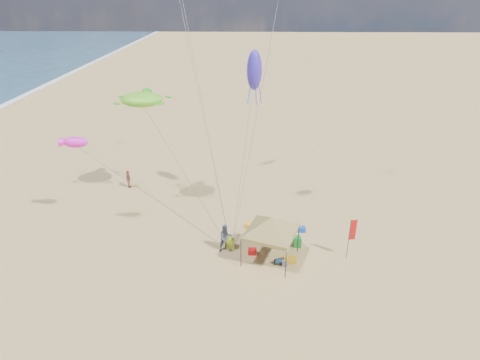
{
  "coord_description": "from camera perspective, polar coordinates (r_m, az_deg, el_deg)",
  "views": [
    {
      "loc": [
        0.66,
        -21.13,
        15.58
      ],
      "look_at": [
        0.0,
        3.0,
        4.0
      ],
      "focal_mm": 30.33,
      "sensor_mm": 36.0,
      "label": 1
    }
  ],
  "objects": [
    {
      "name": "fish_kite",
      "position": [
        28.98,
        -22.14,
        4.95
      ],
      "size": [
        1.68,
        0.89,
        0.73
      ],
      "primitive_type": "ellipsoid",
      "rotation": [
        0.0,
        0.0,
        0.04
      ],
      "color": "#FF1BD8",
      "rests_on": "ground"
    },
    {
      "name": "canopy_tent",
      "position": [
        24.56,
        4.43,
        -5.48
      ],
      "size": [
        5.34,
        5.34,
        3.51
      ],
      "color": "black",
      "rests_on": "ground"
    },
    {
      "name": "cooler_red",
      "position": [
        26.41,
        1.73,
        -10.02
      ],
      "size": [
        0.54,
        0.38,
        0.38
      ],
      "primitive_type": "cube",
      "color": "red",
      "rests_on": "ground"
    },
    {
      "name": "chair_green",
      "position": [
        27.31,
        8.06,
        -8.56
      ],
      "size": [
        0.5,
        0.5,
        0.7
      ],
      "primitive_type": "cube",
      "color": "#178129",
      "rests_on": "ground"
    },
    {
      "name": "bag_orange",
      "position": [
        29.09,
        1.16,
        -6.34
      ],
      "size": [
        0.54,
        0.69,
        0.36
      ],
      "primitive_type": "cylinder",
      "rotation": [
        0.0,
        1.57,
        1.22
      ],
      "color": "#FFA80E",
      "rests_on": "ground"
    },
    {
      "name": "squid_kite",
      "position": [
        28.45,
        2.04,
        15.18
      ],
      "size": [
        1.06,
        1.06,
        2.7
      ],
      "primitive_type": "ellipsoid",
      "rotation": [
        0.0,
        0.0,
        0.02
      ],
      "color": "#3A27C4",
      "rests_on": "ground"
    },
    {
      "name": "crate_grey",
      "position": [
        25.64,
        6.31,
        -11.59
      ],
      "size": [
        0.34,
        0.3,
        0.28
      ],
      "primitive_type": "cube",
      "color": "slate",
      "rests_on": "ground"
    },
    {
      "name": "feather_flag",
      "position": [
        26.06,
        15.47,
        -7.09
      ],
      "size": [
        0.43,
        0.1,
        2.83
      ],
      "color": "black",
      "rests_on": "ground"
    },
    {
      "name": "person_near_a",
      "position": [
        26.99,
        3.62,
        -7.44
      ],
      "size": [
        0.7,
        0.53,
        1.75
      ],
      "primitive_type": "imported",
      "rotation": [
        0.0,
        0.0,
        3.32
      ],
      "color": "#AA7861",
      "rests_on": "ground"
    },
    {
      "name": "person_far_a",
      "position": [
        35.67,
        -15.42,
        0.14
      ],
      "size": [
        0.42,
        0.93,
        1.57
      ],
      "primitive_type": "imported",
      "rotation": [
        0.0,
        0.0,
        1.61
      ],
      "color": "#935338",
      "rests_on": "ground"
    },
    {
      "name": "chair_yellow",
      "position": [
        26.9,
        -1.34,
        -8.87
      ],
      "size": [
        0.5,
        0.5,
        0.7
      ],
      "primitive_type": "cube",
      "color": "#B8CE16",
      "rests_on": "ground"
    },
    {
      "name": "ground",
      "position": [
        26.26,
        -0.18,
        -10.76
      ],
      "size": [
        280.0,
        280.0,
        0.0
      ],
      "primitive_type": "plane",
      "color": "tan",
      "rests_on": "ground"
    },
    {
      "name": "bag_navy",
      "position": [
        25.73,
        5.59,
        -11.28
      ],
      "size": [
        0.69,
        0.54,
        0.36
      ],
      "primitive_type": "cylinder",
      "rotation": [
        0.0,
        1.57,
        0.35
      ],
      "color": "#0D2139",
      "rests_on": "ground"
    },
    {
      "name": "turtle_kite",
      "position": [
        30.5,
        -13.65,
        10.96
      ],
      "size": [
        3.55,
        3.13,
        1.01
      ],
      "primitive_type": "ellipsoid",
      "rotation": [
        0.0,
        0.0,
        -0.27
      ],
      "color": "#61C324",
      "rests_on": "ground"
    },
    {
      "name": "person_near_c",
      "position": [
        27.0,
        3.36,
        -7.54
      ],
      "size": [
        1.22,
        0.98,
        1.65
      ],
      "primitive_type": "imported",
      "rotation": [
        0.0,
        0.0,
        2.74
      ],
      "color": "silver",
      "rests_on": "ground"
    },
    {
      "name": "beach_cart",
      "position": [
        25.88,
        6.89,
        -11.04
      ],
      "size": [
        0.9,
        0.5,
        0.24
      ],
      "primitive_type": "cube",
      "color": "#C59115",
      "rests_on": "ground"
    },
    {
      "name": "person_near_b",
      "position": [
        26.35,
        -2.02,
        -8.14
      ],
      "size": [
        1.13,
        1.03,
        1.89
      ],
      "primitive_type": "imported",
      "rotation": [
        0.0,
        0.0,
        0.43
      ],
      "color": "#3D4154",
      "rests_on": "ground"
    },
    {
      "name": "cooler_blue",
      "position": [
        28.9,
        8.65,
        -6.88
      ],
      "size": [
        0.54,
        0.38,
        0.38
      ],
      "primitive_type": "cube",
      "color": "#1540B1",
      "rests_on": "ground"
    }
  ]
}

